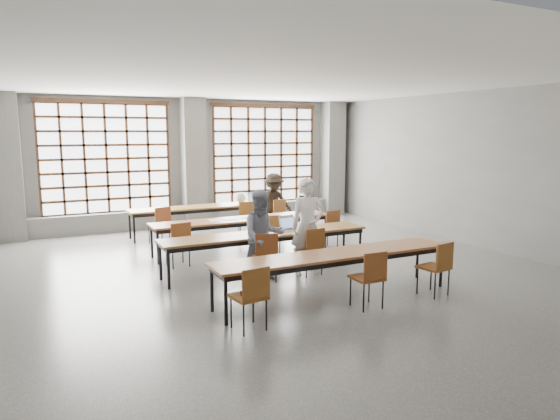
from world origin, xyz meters
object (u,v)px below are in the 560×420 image
object	(u,v)px
desk_row_a	(209,208)
mouse	(311,228)
chair_front_right	(312,246)
chair_near_mid	(370,274)
chair_back_left	(161,221)
chair_mid_centre	(271,231)
laptop_front	(289,226)
green_box	(262,230)
laptop_back	(255,200)
red_pouch	(248,293)
student_female	(263,236)
desk_row_b	(243,221)
chair_mid_right	(329,225)
chair_mid_left	(179,240)
chair_near_left	(251,292)
student_back	(274,203)
phone	(277,232)
backpack	(306,204)
chair_back_mid	(247,214)
plastic_bag	(241,198)
student_male	(308,226)
chair_near_right	(438,263)
desk_row_d	(336,257)
chair_back_right	(277,212)
chair_front_left	(265,252)
desk_row_c	(266,236)

from	to	relation	value
desk_row_a	mouse	distance (m)	3.89
chair_front_right	chair_near_mid	distance (m)	1.90
chair_back_left	chair_mid_centre	distance (m)	2.81
laptop_front	chair_back_left	bearing A→B (deg)	120.35
chair_back_left	green_box	distance (m)	3.30
laptop_back	mouse	size ratio (longest dim) A/B	4.55
laptop_front	red_pouch	distance (m)	3.22
chair_near_mid	student_female	xyz separation A→B (m)	(-0.80, 2.03, 0.26)
desk_row_b	chair_mid_right	world-z (taller)	chair_mid_right
student_female	chair_mid_left	bearing A→B (deg)	135.06
chair_mid_left	chair_back_left	bearing A→B (deg)	86.15
chair_mid_centre	chair_near_left	distance (m)	4.05
chair_near_mid	laptop_front	size ratio (longest dim) A/B	2.12
chair_mid_centre	chair_front_right	size ratio (longest dim) A/B	1.00
chair_back_left	student_back	xyz separation A→B (m)	(2.98, 0.13, 0.23)
desk_row_a	red_pouch	distance (m)	6.42
phone	backpack	bearing A→B (deg)	47.86
student_back	red_pouch	size ratio (longest dim) A/B	7.65
desk_row_a	desk_row_b	size ratio (longest dim) A/B	1.00
chair_back_mid	mouse	bearing A→B (deg)	-89.30
phone	plastic_bag	xyz separation A→B (m)	(0.85, 3.93, 0.14)
desk_row_a	student_male	world-z (taller)	student_male
chair_mid_right	chair_near_left	world-z (taller)	same
chair_near_right	laptop_back	world-z (taller)	laptop_back
chair_mid_left	red_pouch	distance (m)	3.46
chair_near_mid	student_male	world-z (taller)	student_male
chair_back_mid	laptop_front	size ratio (longest dim) A/B	2.12
chair_mid_centre	student_male	xyz separation A→B (m)	(0.02, -1.52, 0.35)
chair_back_left	chair_back_mid	xyz separation A→B (m)	(2.16, -0.00, 0.00)
chair_mid_centre	laptop_back	distance (m)	3.01
desk_row_d	chair_mid_centre	world-z (taller)	chair_mid_centre
chair_back_left	plastic_bag	xyz separation A→B (m)	(2.28, 0.68, 0.34)
chair_back_right	chair_front_left	distance (m)	4.31
chair_mid_right	chair_mid_left	bearing A→B (deg)	-179.99
laptop_back	chair_mid_right	bearing A→B (deg)	-79.07
desk_row_c	chair_near_right	xyz separation A→B (m)	(1.81, -2.53, -0.13)
desk_row_b	student_male	xyz separation A→B (m)	(0.40, -2.14, 0.22)
chair_back_right	desk_row_a	bearing A→B (deg)	158.80
chair_near_right	mouse	world-z (taller)	chair_near_right
student_male	green_box	size ratio (longest dim) A/B	7.09
chair_back_right	chair_near_left	size ratio (longest dim) A/B	1.00
chair_front_left	mouse	distance (m)	1.42
chair_mid_right	student_back	xyz separation A→B (m)	(-0.28, 2.26, 0.23)
laptop_front	laptop_back	world-z (taller)	same
chair_mid_left	green_box	world-z (taller)	chair_mid_left
chair_near_left	green_box	distance (m)	2.94
chair_mid_centre	desk_row_b	bearing A→B (deg)	121.05
chair_front_right	red_pouch	size ratio (longest dim) A/B	4.40
chair_near_mid	student_back	xyz separation A→B (m)	(1.23, 5.81, 0.23)
chair_front_right	chair_near_right	size ratio (longest dim) A/B	1.00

